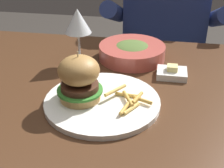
{
  "coord_description": "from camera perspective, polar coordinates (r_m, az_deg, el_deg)",
  "views": [
    {
      "loc": [
        0.06,
        -0.72,
        1.17
      ],
      "look_at": [
        -0.06,
        -0.03,
        0.78
      ],
      "focal_mm": 50.0,
      "sensor_mm": 36.0,
      "label": 1
    }
  ],
  "objects": [
    {
      "name": "dining_table",
      "position": [
        0.89,
        4.06,
        -6.94
      ],
      "size": [
        1.28,
        0.81,
        0.74
      ],
      "color": "#472B19",
      "rests_on": "ground"
    },
    {
      "name": "main_plate",
      "position": [
        0.79,
        -1.79,
        -3.27
      ],
      "size": [
        0.29,
        0.29,
        0.01
      ],
      "primitive_type": "cylinder",
      "color": "white",
      "rests_on": "dining_table"
    },
    {
      "name": "burger_sandwich",
      "position": [
        0.77,
        -6.01,
        1.04
      ],
      "size": [
        0.12,
        0.12,
        0.13
      ],
      "color": "tan",
      "rests_on": "main_plate"
    },
    {
      "name": "fries_pile",
      "position": [
        0.77,
        3.11,
        -2.78
      ],
      "size": [
        0.12,
        0.12,
        0.02
      ],
      "color": "#EABC5B",
      "rests_on": "main_plate"
    },
    {
      "name": "wine_glass",
      "position": [
        0.96,
        -6.28,
        11.09
      ],
      "size": [
        0.08,
        0.08,
        0.18
      ],
      "color": "silver",
      "rests_on": "dining_table"
    },
    {
      "name": "butter_dish",
      "position": [
        0.94,
        10.88,
        2.02
      ],
      "size": [
        0.09,
        0.07,
        0.04
      ],
      "color": "white",
      "rests_on": "dining_table"
    },
    {
      "name": "soup_bowl",
      "position": [
        1.03,
        3.68,
        5.98
      ],
      "size": [
        0.22,
        0.22,
        0.05
      ],
      "color": "#B24C42",
      "rests_on": "dining_table"
    },
    {
      "name": "diner_person",
      "position": [
        1.52,
        9.13,
        5.39
      ],
      "size": [
        0.51,
        0.36,
        1.18
      ],
      "color": "#282833",
      "rests_on": "ground"
    }
  ]
}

